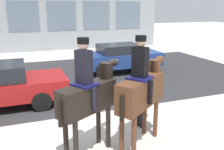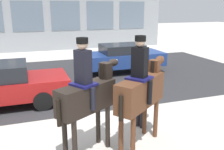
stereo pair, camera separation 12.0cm
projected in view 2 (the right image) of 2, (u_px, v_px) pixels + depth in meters
ground_plane at (93, 120)px, 7.31m from camera, size 80.00×80.00×0.00m
road_surface at (67, 78)px, 11.63m from camera, size 18.55×8.50×0.01m
mounted_horse_lead at (87, 95)px, 5.32m from camera, size 1.65×1.14×2.63m
mounted_horse_companion at (141, 89)px, 5.70m from camera, size 1.78×1.42×2.62m
pedestrian_bystander at (141, 92)px, 6.64m from camera, size 0.76×0.72×1.74m
street_car_far_lane at (123, 57)px, 12.55m from camera, size 4.00×1.81×1.42m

